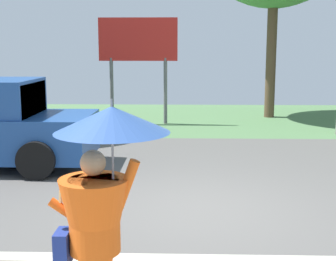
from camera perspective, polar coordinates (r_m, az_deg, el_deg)
name	(u,v)px	position (r m, az deg, el deg)	size (l,w,h in m)	color
ground_plane	(193,167)	(10.53, 3.05, -4.34)	(40.00, 22.00, 0.20)	#565451
monk_pedestrian	(99,219)	(4.20, -8.27, -10.49)	(1.06, 0.97, 2.13)	#E55B19
roadside_billboard	(138,47)	(15.94, -3.60, 9.93)	(2.60, 0.12, 3.50)	slate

